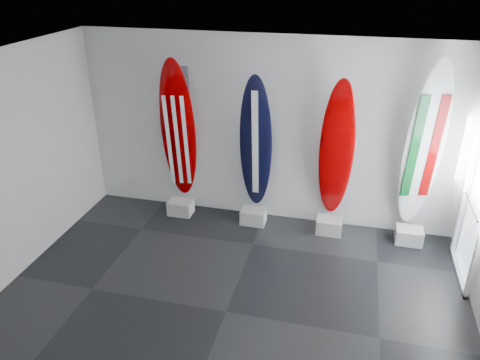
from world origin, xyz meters
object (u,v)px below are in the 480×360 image
(surfboard_usa, at_px, (178,132))
(surfboard_swiss, at_px, (337,151))
(surfboard_navy, at_px, (256,144))
(surfboard_italy, at_px, (424,147))

(surfboard_usa, bearing_deg, surfboard_swiss, -7.84)
(surfboard_usa, xyz_separation_m, surfboard_navy, (1.27, 0.00, -0.10))
(surfboard_swiss, bearing_deg, surfboard_italy, -3.70)
(surfboard_navy, xyz_separation_m, surfboard_italy, (2.45, 0.00, 0.18))
(surfboard_navy, distance_m, surfboard_italy, 2.46)
(surfboard_navy, height_order, surfboard_swiss, surfboard_swiss)
(surfboard_navy, distance_m, surfboard_swiss, 1.24)
(surfboard_navy, xyz_separation_m, surfboard_swiss, (1.24, 0.00, 0.01))
(surfboard_usa, distance_m, surfboard_navy, 1.28)
(surfboard_navy, relative_size, surfboard_swiss, 0.99)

